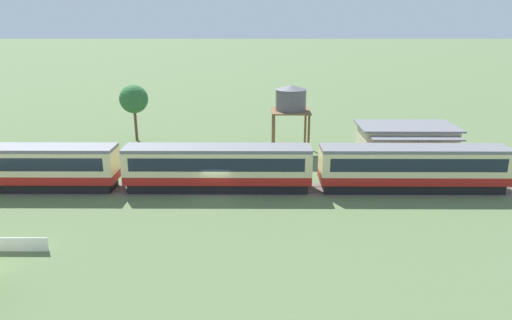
{
  "coord_description": "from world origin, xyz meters",
  "views": [
    {
      "loc": [
        3.91,
        -39.35,
        15.67
      ],
      "look_at": [
        3.64,
        3.67,
        2.06
      ],
      "focal_mm": 32.0,
      "sensor_mm": 36.0,
      "label": 1
    }
  ],
  "objects_px": {
    "passenger_train": "(221,166)",
    "station_building": "(405,143)",
    "water_tower": "(291,100)",
    "yard_tree_1": "(134,99)"
  },
  "relations": [
    {
      "from": "passenger_train",
      "to": "water_tower",
      "type": "bearing_deg",
      "value": 59.75
    },
    {
      "from": "station_building",
      "to": "yard_tree_1",
      "type": "bearing_deg",
      "value": 164.63
    },
    {
      "from": "station_building",
      "to": "water_tower",
      "type": "xyz_separation_m",
      "value": [
        -12.66,
        3.48,
        4.25
      ]
    },
    {
      "from": "passenger_train",
      "to": "station_building",
      "type": "xyz_separation_m",
      "value": [
        19.94,
        8.99,
        -0.22
      ]
    },
    {
      "from": "passenger_train",
      "to": "yard_tree_1",
      "type": "bearing_deg",
      "value": 125.07
    },
    {
      "from": "passenger_train",
      "to": "station_building",
      "type": "height_order",
      "value": "passenger_train"
    },
    {
      "from": "water_tower",
      "to": "station_building",
      "type": "bearing_deg",
      "value": -15.38
    },
    {
      "from": "water_tower",
      "to": "yard_tree_1",
      "type": "relative_size",
      "value": 1.11
    },
    {
      "from": "passenger_train",
      "to": "yard_tree_1",
      "type": "xyz_separation_m",
      "value": [
        -12.58,
        17.92,
        3.1
      ]
    },
    {
      "from": "station_building",
      "to": "water_tower",
      "type": "relative_size",
      "value": 1.32
    }
  ]
}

